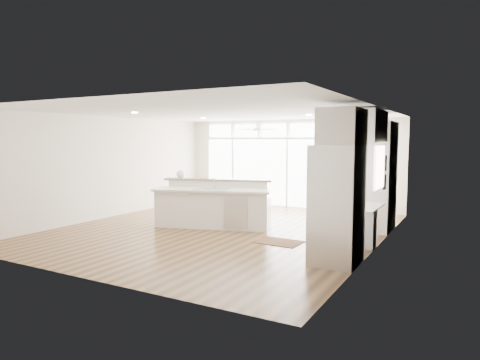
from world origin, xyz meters
The scene contains 24 objects.
floor centered at (0.00, 0.00, -0.01)m, with size 7.00×8.00×0.02m, color #422A14.
ceiling centered at (0.00, 0.00, 2.70)m, with size 7.00×8.00×0.02m, color silver.
wall_back centered at (0.00, 4.00, 1.35)m, with size 7.00×0.04×2.70m, color beige.
wall_front centered at (0.00, -4.00, 1.35)m, with size 7.00×0.04×2.70m, color beige.
wall_left centered at (-3.50, 0.00, 1.35)m, with size 0.04×8.00×2.70m, color beige.
wall_right centered at (3.50, 0.00, 1.35)m, with size 0.04×8.00×2.70m, color beige.
glass_wall centered at (0.00, 3.94, 1.05)m, with size 5.80×0.06×2.08m, color white.
transom_row centered at (0.00, 3.94, 2.38)m, with size 5.90×0.06×0.40m, color white.
desk_window centered at (3.46, 0.30, 1.55)m, with size 0.04×0.85×0.85m, color white.
ceiling_fan centered at (-0.50, 2.80, 2.48)m, with size 1.16×1.16×0.32m, color silver.
recessed_lights centered at (0.00, 0.20, 2.68)m, with size 3.40×3.00×0.02m, color silver.
oven_cabinet centered at (3.17, 1.80, 1.25)m, with size 0.64×1.20×2.50m, color white.
desk_nook centered at (3.13, 0.30, 0.38)m, with size 0.72×1.30×0.76m, color white.
upper_cabinets centered at (3.17, 0.30, 2.35)m, with size 0.64×1.30×0.64m, color white.
refrigerator centered at (3.11, -1.35, 1.00)m, with size 0.76×0.90×2.00m, color silver.
fridge_cabinet centered at (3.17, -1.35, 2.30)m, with size 0.64×0.90×0.60m, color white.
framed_photos centered at (3.46, 0.92, 1.40)m, with size 0.06×0.22×0.80m, color black.
kitchen_island centered at (-0.33, 0.16, 0.56)m, with size 2.83×1.06×1.12m, color white.
rug centered at (1.67, -0.47, 0.01)m, with size 0.90×0.65×0.01m, color #371D11.
office_chair centered at (2.86, -0.39, 0.45)m, with size 0.46×0.43×0.89m, color black.
fishbowl centered at (-1.36, 0.27, 1.23)m, with size 0.21×0.21×0.21m, color white.
monitor centered at (3.05, 0.30, 0.94)m, with size 0.07×0.44×0.37m, color black.
keyboard centered at (2.88, 0.30, 0.77)m, with size 0.13×0.35×0.02m, color silver.
potted_plant centered at (3.17, 1.80, 2.63)m, with size 0.29×0.33×0.25m, color #285223.
Camera 1 is at (5.13, -8.35, 2.10)m, focal length 32.00 mm.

